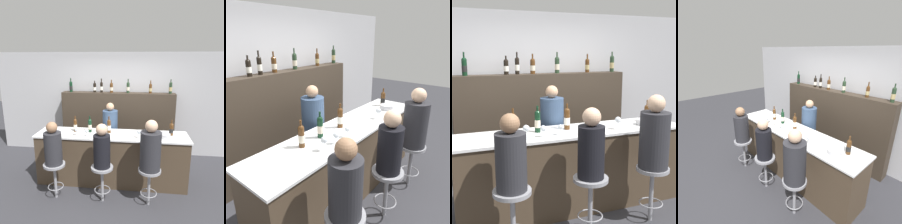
% 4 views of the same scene
% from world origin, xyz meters
% --- Properties ---
extents(ground_plane, '(16.00, 16.00, 0.00)m').
position_xyz_m(ground_plane, '(0.00, 0.00, 0.00)').
color(ground_plane, '#333338').
extents(wall_back, '(6.40, 0.05, 2.60)m').
position_xyz_m(wall_back, '(0.00, 1.79, 1.30)').
color(wall_back, '#B2B2B7').
rests_on(wall_back, ground_plane).
extents(bar_counter, '(2.94, 0.66, 1.02)m').
position_xyz_m(bar_counter, '(0.00, 0.31, 0.51)').
color(bar_counter, '#473828').
rests_on(bar_counter, ground_plane).
extents(back_bar_cabinet, '(2.76, 0.28, 1.63)m').
position_xyz_m(back_bar_cabinet, '(0.00, 1.57, 0.82)').
color(back_bar_cabinet, '#382D23').
rests_on(back_bar_cabinet, ground_plane).
extents(wine_bottle_counter_0, '(0.07, 0.07, 0.32)m').
position_xyz_m(wine_bottle_counter_0, '(-0.74, 0.39, 1.15)').
color(wine_bottle_counter_0, '#4C2D14').
rests_on(wine_bottle_counter_0, bar_counter).
extents(wine_bottle_counter_1, '(0.07, 0.07, 0.33)m').
position_xyz_m(wine_bottle_counter_1, '(-0.44, 0.39, 1.15)').
color(wine_bottle_counter_1, black).
rests_on(wine_bottle_counter_1, bar_counter).
extents(wine_bottle_counter_2, '(0.08, 0.08, 0.33)m').
position_xyz_m(wine_bottle_counter_2, '(-0.06, 0.39, 1.16)').
color(wine_bottle_counter_2, '#4C2D14').
rests_on(wine_bottle_counter_2, bar_counter).
extents(wine_bottle_counter_3, '(0.08, 0.08, 0.30)m').
position_xyz_m(wine_bottle_counter_3, '(1.14, 0.39, 1.14)').
color(wine_bottle_counter_3, '#4C2D14').
rests_on(wine_bottle_counter_3, bar_counter).
extents(wine_bottle_backbar_0, '(0.08, 0.08, 0.34)m').
position_xyz_m(wine_bottle_backbar_0, '(-1.17, 1.57, 1.77)').
color(wine_bottle_backbar_0, black).
rests_on(wine_bottle_backbar_0, back_bar_cabinet).
extents(wine_bottle_backbar_1, '(0.07, 0.07, 0.28)m').
position_xyz_m(wine_bottle_backbar_1, '(-0.57, 1.57, 1.75)').
color(wine_bottle_backbar_1, black).
rests_on(wine_bottle_backbar_1, back_bar_cabinet).
extents(wine_bottle_backbar_2, '(0.07, 0.07, 0.34)m').
position_xyz_m(wine_bottle_backbar_2, '(-0.40, 1.57, 1.77)').
color(wine_bottle_backbar_2, black).
rests_on(wine_bottle_backbar_2, back_bar_cabinet).
extents(wine_bottle_backbar_3, '(0.08, 0.08, 0.31)m').
position_xyz_m(wine_bottle_backbar_3, '(-0.16, 1.57, 1.76)').
color(wine_bottle_backbar_3, '#4C2D14').
rests_on(wine_bottle_backbar_3, back_bar_cabinet).
extents(wine_bottle_backbar_4, '(0.08, 0.08, 0.33)m').
position_xyz_m(wine_bottle_backbar_4, '(0.25, 1.57, 1.77)').
color(wine_bottle_backbar_4, '#233823').
rests_on(wine_bottle_backbar_4, back_bar_cabinet).
extents(wine_bottle_backbar_5, '(0.07, 0.07, 0.30)m').
position_xyz_m(wine_bottle_backbar_5, '(0.78, 1.57, 1.75)').
color(wine_bottle_backbar_5, '#4C2D14').
rests_on(wine_bottle_backbar_5, back_bar_cabinet).
extents(wine_bottle_backbar_6, '(0.07, 0.07, 0.34)m').
position_xyz_m(wine_bottle_backbar_6, '(1.25, 1.57, 1.78)').
color(wine_bottle_backbar_6, '#233823').
rests_on(wine_bottle_backbar_6, back_bar_cabinet).
extents(wine_glass_0, '(0.08, 0.08, 0.16)m').
position_xyz_m(wine_glass_0, '(-0.65, 0.14, 1.13)').
color(wine_glass_0, silver).
rests_on(wine_glass_0, bar_counter).
extents(wine_glass_1, '(0.07, 0.07, 0.14)m').
position_xyz_m(wine_glass_1, '(-0.45, 0.14, 1.11)').
color(wine_glass_1, silver).
rests_on(wine_glass_1, bar_counter).
extents(wine_glass_2, '(0.06, 0.06, 0.13)m').
position_xyz_m(wine_glass_2, '(-0.24, 0.14, 1.11)').
color(wine_glass_2, silver).
rests_on(wine_glass_2, bar_counter).
extents(wine_glass_3, '(0.08, 0.08, 0.16)m').
position_xyz_m(wine_glass_3, '(0.53, 0.14, 1.14)').
color(wine_glass_3, silver).
rests_on(wine_glass_3, bar_counter).
extents(metal_bowl, '(0.22, 0.22, 0.07)m').
position_xyz_m(metal_bowl, '(1.00, 0.23, 1.05)').
color(metal_bowl, '#B7B7BC').
rests_on(metal_bowl, bar_counter).
extents(tasting_menu, '(0.21, 0.30, 0.00)m').
position_xyz_m(tasting_menu, '(0.32, 0.18, 1.02)').
color(tasting_menu, white).
rests_on(tasting_menu, bar_counter).
extents(bar_stool_left, '(0.38, 0.38, 0.66)m').
position_xyz_m(bar_stool_left, '(-0.92, -0.35, 0.52)').
color(bar_stool_left, gray).
rests_on(bar_stool_left, ground_plane).
extents(guest_seated_left, '(0.30, 0.30, 0.76)m').
position_xyz_m(guest_seated_left, '(-0.92, -0.35, 0.99)').
color(guest_seated_left, '#28282D').
rests_on(guest_seated_left, bar_stool_left).
extents(bar_stool_middle, '(0.38, 0.38, 0.66)m').
position_xyz_m(bar_stool_middle, '(-0.08, -0.35, 0.52)').
color(bar_stool_middle, gray).
rests_on(bar_stool_middle, ground_plane).
extents(guest_seated_middle, '(0.28, 0.28, 0.76)m').
position_xyz_m(guest_seated_middle, '(-0.08, -0.35, 1.00)').
color(guest_seated_middle, black).
rests_on(guest_seated_middle, bar_stool_middle).
extents(bar_stool_right, '(0.38, 0.38, 0.66)m').
position_xyz_m(bar_stool_right, '(0.72, -0.35, 0.52)').
color(bar_stool_right, gray).
rests_on(bar_stool_right, ground_plane).
extents(guest_seated_right, '(0.34, 0.34, 0.85)m').
position_xyz_m(guest_seated_right, '(0.72, -0.35, 1.03)').
color(guest_seated_right, '#28282D').
rests_on(guest_seated_right, bar_stool_right).
extents(bartender, '(0.32, 0.32, 1.52)m').
position_xyz_m(bartender, '(-0.09, 0.85, 0.70)').
color(bartender, '#334766').
rests_on(bartender, ground_plane).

